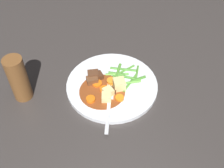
% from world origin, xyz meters
% --- Properties ---
extents(ground_plane, '(3.00, 3.00, 0.00)m').
position_xyz_m(ground_plane, '(0.00, 0.00, 0.00)').
color(ground_plane, '#383330').
extents(dinner_plate, '(0.27, 0.27, 0.01)m').
position_xyz_m(dinner_plate, '(0.00, 0.00, 0.01)').
color(dinner_plate, white).
rests_on(dinner_plate, ground_plane).
extents(stew_sauce, '(0.14, 0.14, 0.00)m').
position_xyz_m(stew_sauce, '(0.04, 0.01, 0.01)').
color(stew_sauce, brown).
rests_on(stew_sauce, dinner_plate).
extents(carrot_slice_0, '(0.03, 0.03, 0.01)m').
position_xyz_m(carrot_slice_0, '(0.01, 0.06, 0.02)').
color(carrot_slice_0, orange).
rests_on(carrot_slice_0, dinner_plate).
extents(carrot_slice_1, '(0.03, 0.03, 0.01)m').
position_xyz_m(carrot_slice_1, '(-0.00, -0.01, 0.02)').
color(carrot_slice_1, orange).
rests_on(carrot_slice_1, dinner_plate).
extents(carrot_slice_2, '(0.04, 0.04, 0.01)m').
position_xyz_m(carrot_slice_2, '(0.04, -0.02, 0.02)').
color(carrot_slice_2, orange).
rests_on(carrot_slice_2, dinner_plate).
extents(carrot_slice_3, '(0.04, 0.04, 0.01)m').
position_xyz_m(carrot_slice_3, '(0.03, 0.01, 0.02)').
color(carrot_slice_3, orange).
rests_on(carrot_slice_3, dinner_plate).
extents(carrot_slice_4, '(0.03, 0.03, 0.01)m').
position_xyz_m(carrot_slice_4, '(0.09, 0.02, 0.02)').
color(carrot_slice_4, orange).
rests_on(carrot_slice_4, dinner_plate).
extents(potato_chunk_0, '(0.04, 0.04, 0.03)m').
position_xyz_m(potato_chunk_0, '(0.05, 0.04, 0.03)').
color(potato_chunk_0, '#EAD68C').
rests_on(potato_chunk_0, dinner_plate).
extents(potato_chunk_1, '(0.03, 0.03, 0.02)m').
position_xyz_m(potato_chunk_1, '(0.03, 0.03, 0.03)').
color(potato_chunk_1, '#EAD68C').
rests_on(potato_chunk_1, dinner_plate).
extents(potato_chunk_2, '(0.04, 0.04, 0.03)m').
position_xyz_m(potato_chunk_2, '(-0.01, 0.03, 0.03)').
color(potato_chunk_2, '#EAD68C').
rests_on(potato_chunk_2, dinner_plate).
extents(meat_chunk_0, '(0.04, 0.04, 0.03)m').
position_xyz_m(meat_chunk_0, '(0.03, -0.05, 0.03)').
color(meat_chunk_0, '#56331E').
rests_on(meat_chunk_0, dinner_plate).
extents(meat_chunk_1, '(0.02, 0.02, 0.02)m').
position_xyz_m(meat_chunk_1, '(0.01, 0.03, 0.02)').
color(meat_chunk_1, '#4C2B19').
rests_on(meat_chunk_1, dinner_plate).
extents(meat_chunk_2, '(0.03, 0.03, 0.02)m').
position_xyz_m(meat_chunk_2, '(0.02, -0.04, 0.02)').
color(meat_chunk_2, '#4C2B19').
rests_on(meat_chunk_2, dinner_plate).
extents(meat_chunk_3, '(0.04, 0.03, 0.02)m').
position_xyz_m(meat_chunk_3, '(0.05, -0.04, 0.02)').
color(meat_chunk_3, brown).
rests_on(meat_chunk_3, dinner_plate).
extents(green_bean_0, '(0.04, 0.04, 0.01)m').
position_xyz_m(green_bean_0, '(-0.03, -0.02, 0.02)').
color(green_bean_0, '#4C8E33').
rests_on(green_bean_0, dinner_plate).
extents(green_bean_1, '(0.06, 0.06, 0.01)m').
position_xyz_m(green_bean_1, '(-0.05, 0.01, 0.02)').
color(green_bean_1, '#4C8E33').
rests_on(green_bean_1, dinner_plate).
extents(green_bean_2, '(0.06, 0.04, 0.01)m').
position_xyz_m(green_bean_2, '(-0.03, -0.02, 0.02)').
color(green_bean_2, '#66AD42').
rests_on(green_bean_2, dinner_plate).
extents(green_bean_3, '(0.06, 0.06, 0.01)m').
position_xyz_m(green_bean_3, '(-0.04, -0.03, 0.02)').
color(green_bean_3, '#599E38').
rests_on(green_bean_3, dinner_plate).
extents(green_bean_4, '(0.05, 0.02, 0.01)m').
position_xyz_m(green_bean_4, '(-0.07, 0.03, 0.02)').
color(green_bean_4, '#4C8E33').
rests_on(green_bean_4, dinner_plate).
extents(green_bean_5, '(0.05, 0.04, 0.01)m').
position_xyz_m(green_bean_5, '(-0.01, -0.00, 0.02)').
color(green_bean_5, '#66AD42').
rests_on(green_bean_5, dinner_plate).
extents(green_bean_6, '(0.08, 0.01, 0.01)m').
position_xyz_m(green_bean_6, '(-0.06, -0.02, 0.02)').
color(green_bean_6, '#599E38').
rests_on(green_bean_6, dinner_plate).
extents(green_bean_7, '(0.07, 0.06, 0.01)m').
position_xyz_m(green_bean_7, '(-0.06, -0.03, 0.02)').
color(green_bean_7, '#4C8E33').
rests_on(green_bean_7, dinner_plate).
extents(green_bean_8, '(0.08, 0.04, 0.01)m').
position_xyz_m(green_bean_8, '(-0.04, 0.03, 0.02)').
color(green_bean_8, '#66AD42').
rests_on(green_bean_8, dinner_plate).
extents(green_bean_9, '(0.08, 0.04, 0.01)m').
position_xyz_m(green_bean_9, '(-0.05, 0.03, 0.02)').
color(green_bean_9, '#599E38').
rests_on(green_bean_9, dinner_plate).
extents(green_bean_10, '(0.05, 0.05, 0.01)m').
position_xyz_m(green_bean_10, '(-0.09, 0.01, 0.02)').
color(green_bean_10, '#599E38').
rests_on(green_bean_10, dinner_plate).
extents(fork, '(0.12, 0.15, 0.00)m').
position_xyz_m(fork, '(0.05, 0.06, 0.01)').
color(fork, silver).
rests_on(fork, dinner_plate).
extents(pepper_mill, '(0.05, 0.05, 0.14)m').
position_xyz_m(pepper_mill, '(0.24, -0.12, 0.07)').
color(pepper_mill, brown).
rests_on(pepper_mill, ground_plane).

